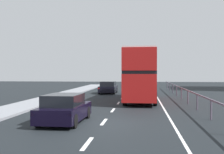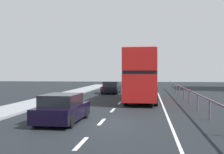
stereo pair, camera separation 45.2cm
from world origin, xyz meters
TOP-DOWN VIEW (x-y plane):
  - ground_plane at (0.00, 0.00)m, footprint 75.18×120.00m
  - lane_paint_markings at (2.09, 9.00)m, footprint 3.49×46.00m
  - bridge_side_railing at (5.44, 9.00)m, footprint 0.10×42.00m
  - double_decker_bus_red at (1.83, 11.04)m, footprint 2.75×10.59m
  - hatchback_car_near at (-1.89, -0.24)m, footprint 1.92×4.22m
  - sedan_car_ahead at (-2.06, 19.49)m, footprint 1.89×4.35m

SIDE VIEW (x-z plane):
  - ground_plane at x=0.00m, z-range -0.10..0.00m
  - lane_paint_markings at x=2.09m, z-range 0.00..0.01m
  - sedan_car_ahead at x=-2.06m, z-range -0.03..1.36m
  - hatchback_car_near at x=-1.89m, z-range -0.03..1.38m
  - bridge_side_railing at x=5.44m, z-range 0.34..1.42m
  - double_decker_bus_red at x=1.83m, z-range 0.15..4.44m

